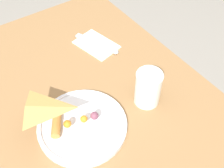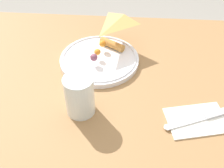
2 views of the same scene
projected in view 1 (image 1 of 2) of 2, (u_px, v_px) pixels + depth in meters
The scene contains 5 objects.
dining_table at pixel (93, 125), 0.93m from camera, with size 1.04×0.71×0.75m.
plate_pizza at pixel (81, 125), 0.77m from camera, with size 0.25×0.25×0.05m.
milk_glass at pixel (148, 89), 0.80m from camera, with size 0.08×0.08×0.11m.
napkin_folded at pixel (96, 45), 1.01m from camera, with size 0.17×0.13×0.00m.
butter_knife at pixel (94, 43), 1.01m from camera, with size 0.17×0.09×0.01m.
Camera 1 is at (0.46, -0.24, 1.42)m, focal length 45.00 mm.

